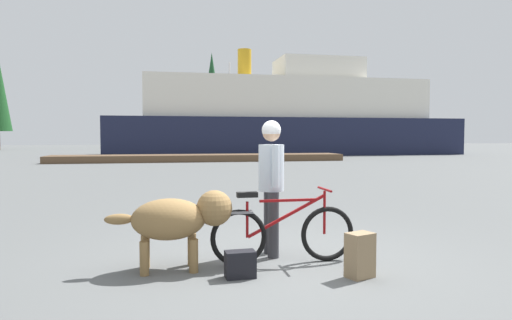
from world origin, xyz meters
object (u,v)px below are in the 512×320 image
object	(u,v)px
backpack	(360,255)
handbag_pannier	(240,264)
sailboat_moored	(230,147)
ferry_boat	(286,118)
dog	(179,218)
bicycle	(283,233)
person_cyclist	(271,175)

from	to	relation	value
backpack	handbag_pannier	xyz separation A→B (m)	(-1.25, 0.25, -0.10)
sailboat_moored	ferry_boat	bearing A→B (deg)	-45.65
dog	ferry_boat	xyz separation A→B (m)	(9.98, 31.51, 2.41)
bicycle	person_cyclist	world-z (taller)	person_cyclist
dog	backpack	xyz separation A→B (m)	(1.88, -0.68, -0.34)
person_cyclist	ferry_boat	distance (m)	32.42
dog	sailboat_moored	size ratio (longest dim) A/B	0.17
sailboat_moored	dog	bearing A→B (deg)	-99.24
dog	sailboat_moored	distance (m)	36.24
bicycle	person_cyclist	xyz separation A→B (m)	(-0.05, 0.39, 0.66)
handbag_pannier	sailboat_moored	bearing A→B (deg)	81.84
bicycle	dog	world-z (taller)	dog
bicycle	sailboat_moored	xyz separation A→B (m)	(4.61, 35.78, 0.13)
bicycle	backpack	size ratio (longest dim) A/B	3.65
dog	ferry_boat	distance (m)	33.14
backpack	ferry_boat	size ratio (longest dim) A/B	0.02
person_cyclist	dog	distance (m)	1.30
bicycle	handbag_pannier	distance (m)	0.76
dog	handbag_pannier	world-z (taller)	dog
dog	backpack	distance (m)	2.03
ferry_boat	sailboat_moored	distance (m)	6.46
person_cyclist	ferry_boat	size ratio (longest dim) A/B	0.06
person_cyclist	handbag_pannier	size ratio (longest dim) A/B	5.33
sailboat_moored	backpack	bearing A→B (deg)	-96.17
person_cyclist	sailboat_moored	bearing A→B (deg)	82.51
backpack	ferry_boat	world-z (taller)	ferry_boat
bicycle	handbag_pannier	size ratio (longest dim) A/B	5.46
sailboat_moored	person_cyclist	bearing A→B (deg)	-97.49
dog	ferry_boat	size ratio (longest dim) A/B	0.05
bicycle	handbag_pannier	world-z (taller)	bicycle
dog	backpack	size ratio (longest dim) A/B	2.95
sailboat_moored	bicycle	bearing A→B (deg)	-97.34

